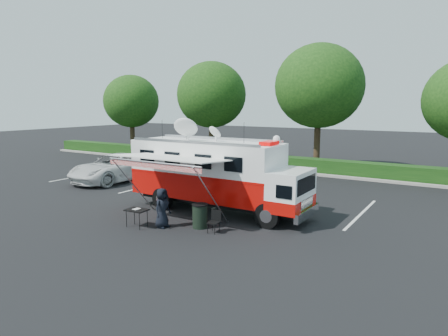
{
  "coord_description": "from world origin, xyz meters",
  "views": [
    {
      "loc": [
        9.32,
        -14.46,
        4.76
      ],
      "look_at": [
        0.0,
        0.5,
        1.9
      ],
      "focal_mm": 32.0,
      "sensor_mm": 36.0,
      "label": 1
    }
  ],
  "objects_px": {
    "trash_bin": "(200,216)",
    "folding_table": "(137,211)",
    "white_suv": "(116,181)",
    "command_truck": "(217,174)"
  },
  "relations": [
    {
      "from": "folding_table",
      "to": "trash_bin",
      "type": "relative_size",
      "value": 0.93
    },
    {
      "from": "command_truck",
      "to": "folding_table",
      "type": "bearing_deg",
      "value": -111.46
    },
    {
      "from": "trash_bin",
      "to": "folding_table",
      "type": "bearing_deg",
      "value": -149.76
    },
    {
      "from": "command_truck",
      "to": "trash_bin",
      "type": "bearing_deg",
      "value": -72.45
    },
    {
      "from": "white_suv",
      "to": "folding_table",
      "type": "height_order",
      "value": "white_suv"
    },
    {
      "from": "command_truck",
      "to": "trash_bin",
      "type": "xyz_separation_m",
      "value": [
        0.73,
        -2.31,
        -1.23
      ]
    },
    {
      "from": "white_suv",
      "to": "trash_bin",
      "type": "xyz_separation_m",
      "value": [
        9.91,
        -4.99,
        0.47
      ]
    },
    {
      "from": "white_suv",
      "to": "trash_bin",
      "type": "distance_m",
      "value": 11.11
    },
    {
      "from": "white_suv",
      "to": "folding_table",
      "type": "distance_m",
      "value": 10.0
    },
    {
      "from": "command_truck",
      "to": "trash_bin",
      "type": "height_order",
      "value": "command_truck"
    }
  ]
}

